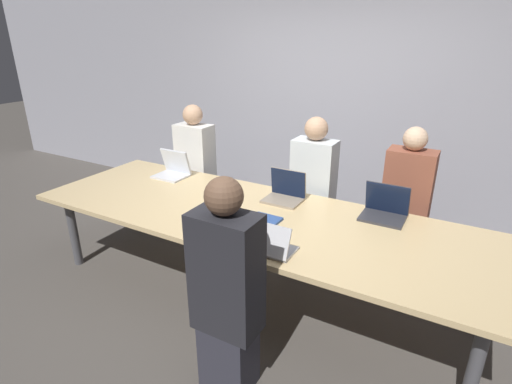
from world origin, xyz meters
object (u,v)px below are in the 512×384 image
at_px(laptop_far_left, 173,169).
at_px(laptop_far_center, 285,192).
at_px(laptop_near_midright, 268,244).
at_px(person_far_right, 405,207).
at_px(person_far_center, 313,192).
at_px(person_far_left, 196,170).
at_px(person_near_midright, 227,293).
at_px(stapler, 226,212).
at_px(laptop_far_right, 385,208).

height_order(laptop_far_left, laptop_far_center, laptop_far_left).
bearing_deg(laptop_near_midright, laptop_far_center, -71.57).
xyz_separation_m(person_far_right, person_far_center, (-0.84, -0.09, 0.01)).
height_order(person_far_left, laptop_far_center, person_far_left).
xyz_separation_m(person_far_right, laptop_near_midright, (-0.64, -1.40, 0.14)).
relative_size(person_far_left, person_far_center, 1.00).
xyz_separation_m(person_far_left, person_near_midright, (1.56, -1.74, 0.00)).
distance_m(person_far_right, person_far_center, 0.85).
distance_m(person_near_midright, stapler, 0.97).
bearing_deg(laptop_far_center, person_far_right, 29.53).
height_order(laptop_near_midright, person_near_midright, person_near_midright).
xyz_separation_m(laptop_far_left, stapler, (0.99, -0.52, -0.05)).
relative_size(person_far_right, laptop_far_left, 4.26).
relative_size(person_far_right, laptop_far_center, 4.28).
distance_m(laptop_far_left, person_far_center, 1.43).
distance_m(person_far_left, laptop_far_center, 1.38).
bearing_deg(laptop_far_right, person_far_left, 170.73).
height_order(laptop_far_right, person_far_right, person_far_right).
xyz_separation_m(person_far_right, person_near_midright, (-0.67, -1.85, 0.01)).
xyz_separation_m(laptop_far_right, laptop_near_midright, (-0.55, -0.94, -0.01)).
xyz_separation_m(laptop_far_center, person_near_midright, (0.26, -1.32, -0.14)).
distance_m(laptop_far_right, laptop_far_left, 2.11).
bearing_deg(person_far_right, person_far_center, -174.06).
relative_size(person_far_center, laptop_near_midright, 4.13).
bearing_deg(laptop_far_left, person_near_midright, -40.96).
height_order(laptop_far_right, person_far_left, person_far_left).
bearing_deg(laptop_far_center, person_near_midright, -79.05).
bearing_deg(laptop_far_right, person_near_midright, -112.87).
distance_m(laptop_far_right, laptop_far_center, 0.84).
bearing_deg(person_far_left, laptop_far_left, -85.17).
bearing_deg(person_far_left, laptop_near_midright, -38.98).
bearing_deg(stapler, person_near_midright, -63.61).
height_order(laptop_far_left, person_far_left, person_far_left).
bearing_deg(person_far_right, person_near_midright, -110.06).
relative_size(person_far_right, person_far_center, 0.99).
relative_size(laptop_far_right, person_far_left, 0.24).
xyz_separation_m(person_far_left, person_far_center, (1.39, 0.02, 0.00)).
xyz_separation_m(laptop_far_left, laptop_far_center, (1.27, -0.00, -0.00)).
bearing_deg(stapler, laptop_far_center, 54.59).
bearing_deg(person_near_midright, person_far_left, -48.06).
height_order(laptop_far_left, laptop_near_midright, laptop_far_left).
bearing_deg(person_far_center, person_near_midright, -84.55).
bearing_deg(laptop_near_midright, stapler, -32.30).
distance_m(laptop_far_center, stapler, 0.59).
relative_size(laptop_far_right, person_near_midright, 0.24).
height_order(person_far_center, laptop_near_midright, person_far_center).
bearing_deg(laptop_far_right, person_far_right, 78.96).
height_order(person_far_left, laptop_near_midright, person_far_left).
distance_m(laptop_far_left, laptop_near_midright, 1.79).
relative_size(laptop_far_center, stapler, 2.13).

